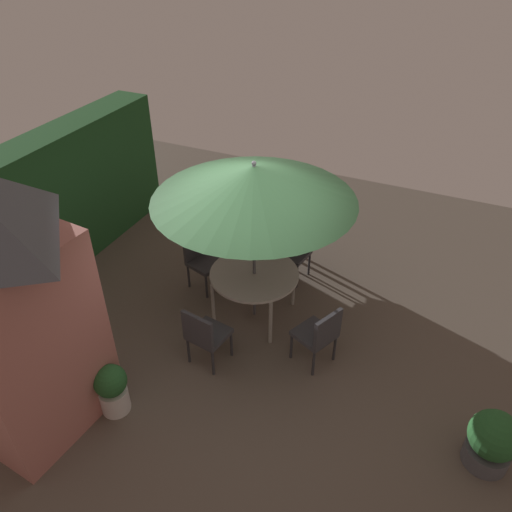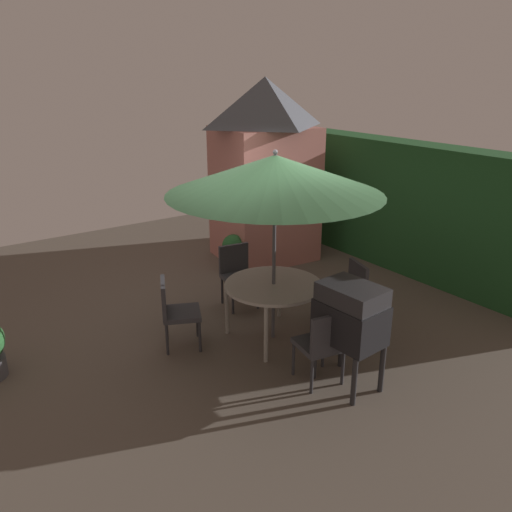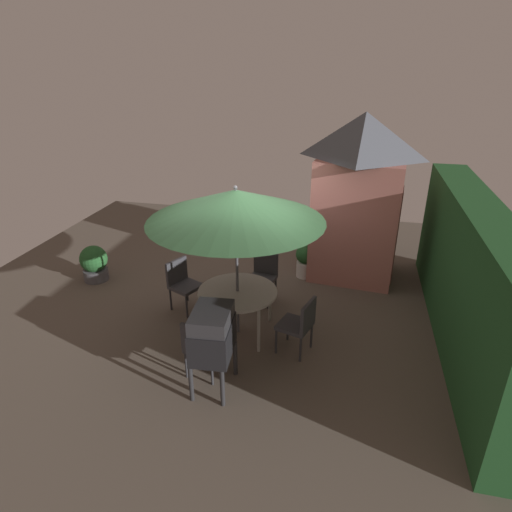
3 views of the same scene
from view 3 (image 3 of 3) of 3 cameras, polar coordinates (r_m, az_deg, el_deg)
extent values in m
plane|color=brown|center=(7.67, -1.86, -7.56)|extent=(11.00, 11.00, 0.00)
cube|color=#1E4C23|center=(7.18, 26.18, -2.67)|extent=(5.61, 0.62, 2.19)
cube|color=#B26B60|center=(8.81, 12.98, 4.82)|extent=(1.56, 1.72, 2.39)
pyramid|color=#4C515B|center=(8.42, 14.03, 15.15)|extent=(1.65, 1.82, 0.82)
cube|color=brown|center=(8.87, 17.97, 2.56)|extent=(0.59, 0.09, 1.86)
cylinder|color=#B2ADA3|center=(6.83, -2.44, -4.71)|extent=(1.25, 1.25, 0.04)
cylinder|color=gray|center=(7.49, -4.77, -5.28)|extent=(0.05, 0.05, 0.72)
cylinder|color=gray|center=(6.79, -6.97, -8.85)|extent=(0.05, 0.05, 0.72)
cylinder|color=gray|center=(7.30, 1.84, -6.05)|extent=(0.05, 0.05, 0.72)
cylinder|color=gray|center=(6.58, 0.35, -9.84)|extent=(0.05, 0.05, 0.72)
cylinder|color=#4C4C51|center=(6.62, -2.51, -1.29)|extent=(0.04, 0.04, 2.39)
cone|color=#2D5633|center=(6.26, -2.68, 6.66)|extent=(2.61, 2.61, 0.46)
sphere|color=#4C4C51|center=(6.18, -2.72, 8.97)|extent=(0.06, 0.06, 0.06)
cube|color=black|center=(5.73, -5.73, -10.79)|extent=(0.74, 0.55, 0.45)
cube|color=#2B2B2E|center=(5.54, -5.87, -8.05)|extent=(0.70, 0.53, 0.20)
cylinder|color=#262628|center=(6.31, -6.50, -12.64)|extent=(0.06, 0.06, 0.55)
cylinder|color=#262628|center=(5.87, -8.52, -16.17)|extent=(0.06, 0.06, 0.55)
cylinder|color=#262628|center=(6.21, -2.73, -13.23)|extent=(0.06, 0.06, 0.55)
cylinder|color=#262628|center=(5.75, -4.43, -16.90)|extent=(0.06, 0.06, 0.55)
cube|color=#38383D|center=(7.82, 0.75, -3.07)|extent=(0.53, 0.53, 0.06)
cube|color=#38383D|center=(7.89, 1.31, -0.97)|extent=(0.12, 0.46, 0.45)
cylinder|color=#2C2C30|center=(8.03, 2.59, -4.12)|extent=(0.04, 0.04, 0.45)
cylinder|color=#2C2C30|center=(8.15, -0.06, -3.62)|extent=(0.04, 0.04, 0.45)
cylinder|color=#2C2C30|center=(7.70, 1.59, -5.45)|extent=(0.04, 0.04, 0.45)
cylinder|color=#2C2C30|center=(7.83, -1.16, -4.91)|extent=(0.04, 0.04, 0.45)
cube|color=#38383D|center=(7.68, -9.18, -3.96)|extent=(0.61, 0.61, 0.06)
cube|color=#38383D|center=(7.72, -10.37, -2.02)|extent=(0.44, 0.24, 0.45)
cylinder|color=#2C2C30|center=(8.04, -9.04, -4.41)|extent=(0.04, 0.04, 0.45)
cylinder|color=#2C2C30|center=(7.81, -11.15, -5.52)|extent=(0.04, 0.04, 0.45)
cylinder|color=#2C2C30|center=(7.78, -6.98, -5.30)|extent=(0.04, 0.04, 0.45)
cylinder|color=#2C2C30|center=(7.55, -9.09, -6.48)|extent=(0.04, 0.04, 0.45)
cube|color=#38383D|center=(6.17, -6.70, -11.65)|extent=(0.53, 0.53, 0.06)
cube|color=#38383D|center=(5.89, -7.79, -10.97)|extent=(0.13, 0.46, 0.45)
cylinder|color=#2C2C30|center=(6.25, -9.15, -13.83)|extent=(0.04, 0.04, 0.45)
cylinder|color=#2C2C30|center=(6.09, -5.80, -14.83)|extent=(0.04, 0.04, 0.45)
cylinder|color=#2C2C30|center=(6.52, -7.32, -11.87)|extent=(0.04, 0.04, 0.45)
cylinder|color=#2C2C30|center=(6.37, -4.09, -12.75)|extent=(0.04, 0.04, 0.45)
cube|color=#38383D|center=(6.57, 5.07, -9.03)|extent=(0.58, 0.58, 0.06)
cube|color=#38383D|center=(6.38, 6.86, -7.84)|extent=(0.45, 0.18, 0.45)
cylinder|color=#2C2C30|center=(6.49, 5.85, -12.02)|extent=(0.04, 0.04, 0.45)
cylinder|color=#2C2C30|center=(6.79, 7.28, -10.24)|extent=(0.04, 0.04, 0.45)
cylinder|color=#2C2C30|center=(6.62, 2.65, -11.03)|extent=(0.04, 0.04, 0.45)
cylinder|color=#2C2C30|center=(6.92, 4.20, -9.34)|extent=(0.04, 0.04, 0.45)
cylinder|color=silver|center=(8.90, 6.41, -1.69)|extent=(0.34, 0.34, 0.33)
sphere|color=#235628|center=(8.76, 6.51, 0.24)|extent=(0.39, 0.39, 0.39)
cylinder|color=#4C4C51|center=(9.30, -20.24, -2.27)|extent=(0.48, 0.48, 0.23)
sphere|color=#235628|center=(9.16, -20.55, -0.36)|extent=(0.54, 0.54, 0.54)
camera|label=1|loc=(11.44, -8.05, 28.78)|focal=34.80mm
camera|label=2|loc=(5.36, -65.37, 1.96)|focal=35.91mm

